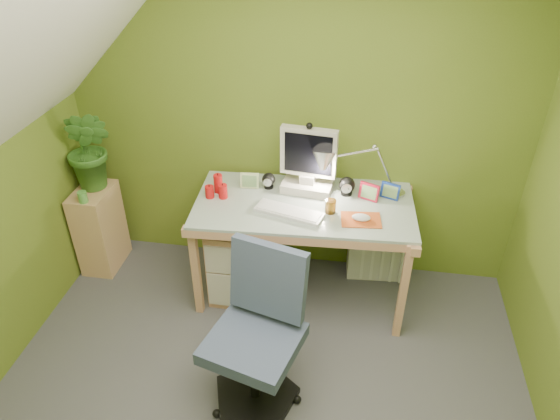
% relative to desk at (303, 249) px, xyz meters
% --- Properties ---
extents(wall_back, '(3.20, 0.01, 2.40)m').
position_rel_desk_xyz_m(wall_back, '(-0.13, 0.39, 0.81)').
color(wall_back, olive).
rests_on(wall_back, floor).
extents(desk, '(1.49, 0.80, 0.78)m').
position_rel_desk_xyz_m(desk, '(0.00, 0.00, 0.00)').
color(desk, tan).
rests_on(desk, floor).
extents(monitor, '(0.43, 0.28, 0.55)m').
position_rel_desk_xyz_m(monitor, '(0.00, 0.18, 0.66)').
color(monitor, beige).
rests_on(monitor, desk).
extents(speaker_left, '(0.10, 0.10, 0.11)m').
position_rel_desk_xyz_m(speaker_left, '(-0.27, 0.16, 0.44)').
color(speaker_left, black).
rests_on(speaker_left, desk).
extents(speaker_right, '(0.13, 0.13, 0.13)m').
position_rel_desk_xyz_m(speaker_right, '(0.27, 0.16, 0.46)').
color(speaker_right, black).
rests_on(speaker_right, desk).
extents(keyboard, '(0.47, 0.25, 0.02)m').
position_rel_desk_xyz_m(keyboard, '(-0.08, -0.14, 0.40)').
color(keyboard, silver).
rests_on(keyboard, desk).
extents(mousepad, '(0.27, 0.20, 0.01)m').
position_rel_desk_xyz_m(mousepad, '(0.38, -0.14, 0.39)').
color(mousepad, '#BA4D1D').
rests_on(mousepad, desk).
extents(mouse, '(0.13, 0.09, 0.04)m').
position_rel_desk_xyz_m(mouse, '(0.38, -0.14, 0.41)').
color(mouse, white).
rests_on(mouse, mousepad).
extents(amber_tumbler, '(0.08, 0.08, 0.09)m').
position_rel_desk_xyz_m(amber_tumbler, '(0.18, -0.08, 0.43)').
color(amber_tumbler, '#965F15').
rests_on(amber_tumbler, desk).
extents(candle_cluster, '(0.18, 0.16, 0.13)m').
position_rel_desk_xyz_m(candle_cluster, '(-0.60, 0.01, 0.45)').
color(candle_cluster, red).
rests_on(candle_cluster, desk).
extents(photo_frame_red, '(0.13, 0.07, 0.12)m').
position_rel_desk_xyz_m(photo_frame_red, '(0.42, 0.12, 0.45)').
color(photo_frame_red, '#B3132D').
rests_on(photo_frame_red, desk).
extents(photo_frame_blue, '(0.13, 0.06, 0.11)m').
position_rel_desk_xyz_m(photo_frame_blue, '(0.56, 0.16, 0.44)').
color(photo_frame_blue, '#16359A').
rests_on(photo_frame_blue, desk).
extents(photo_frame_green, '(0.13, 0.03, 0.11)m').
position_rel_desk_xyz_m(photo_frame_green, '(-0.40, 0.14, 0.44)').
color(photo_frame_green, beige).
rests_on(photo_frame_green, desk).
extents(desk_lamp, '(0.56, 0.32, 0.56)m').
position_rel_desk_xyz_m(desk_lamp, '(0.45, 0.18, 0.67)').
color(desk_lamp, '#BBBCC0').
rests_on(desk_lamp, desk).
extents(side_ledge, '(0.25, 0.38, 0.67)m').
position_rel_desk_xyz_m(side_ledge, '(-1.58, 0.08, -0.05)').
color(side_ledge, tan).
rests_on(side_ledge, floor).
extents(potted_plant, '(0.40, 0.35, 0.63)m').
position_rel_desk_xyz_m(potted_plant, '(-1.55, 0.13, 0.60)').
color(potted_plant, '#366A23').
rests_on(potted_plant, side_ledge).
extents(green_cup, '(0.08, 0.08, 0.08)m').
position_rel_desk_xyz_m(green_cup, '(-1.56, -0.07, 0.32)').
color(green_cup, '#5BA846').
rests_on(green_cup, side_ledge).
extents(task_chair, '(0.67, 0.67, 0.98)m').
position_rel_desk_xyz_m(task_chair, '(-0.15, -0.98, 0.10)').
color(task_chair, '#3B4761').
rests_on(task_chair, floor).
extents(radiator, '(0.44, 0.20, 0.43)m').
position_rel_desk_xyz_m(radiator, '(0.53, 0.29, -0.18)').
color(radiator, silver).
rests_on(radiator, floor).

